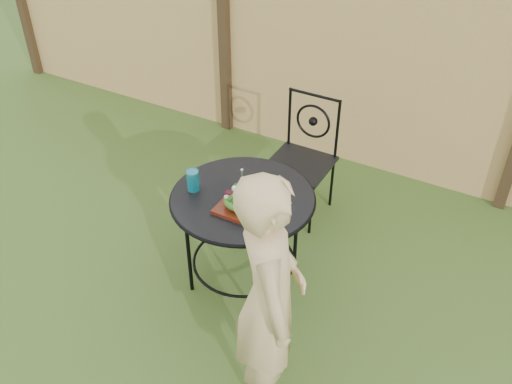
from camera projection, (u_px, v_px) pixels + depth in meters
ground at (226, 324)px, 3.67m from camera, size 60.00×60.00×0.00m
fence at (364, 63)px, 4.63m from camera, size 8.00×0.12×1.90m
patio_table at (243, 213)px, 3.65m from camera, size 0.92×0.92×0.72m
patio_chair at (303, 155)px, 4.35m from camera, size 0.46×0.46×0.95m
diner at (270, 299)px, 2.85m from camera, size 0.60×0.66×1.50m
salad_plate at (241, 207)px, 3.46m from camera, size 0.27×0.27×0.02m
salad at (241, 200)px, 3.43m from camera, size 0.21×0.21×0.08m
fork at (242, 183)px, 3.35m from camera, size 0.01×0.01×0.18m
drinking_glass at (193, 180)px, 3.58m from camera, size 0.08×0.08×0.14m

